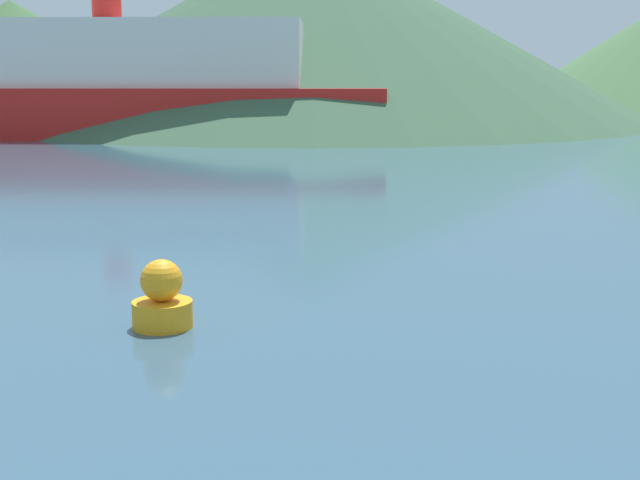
{
  "coord_description": "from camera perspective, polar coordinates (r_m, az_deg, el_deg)",
  "views": [
    {
      "loc": [
        -3.34,
        1.86,
        3.55
      ],
      "look_at": [
        -0.69,
        14.0,
        1.2
      ],
      "focal_mm": 50.0,
      "sensor_mm": 36.0,
      "label": 1
    }
  ],
  "objects": [
    {
      "name": "hill_central",
      "position": [
        77.61,
        -19.05,
        10.93
      ],
      "size": [
        32.59,
        32.59,
        9.22
      ],
      "color": "#3D6038",
      "rests_on": "ground_plane"
    },
    {
      "name": "hill_east",
      "position": [
        66.34,
        -0.63,
        13.43
      ],
      "size": [
        48.77,
        48.77,
        13.38
      ],
      "color": "#38563D",
      "rests_on": "ground_plane"
    },
    {
      "name": "buoy_marker",
      "position": [
        12.73,
        -10.08,
        -3.78
      ],
      "size": [
        0.85,
        0.85,
        0.98
      ],
      "color": "orange",
      "rests_on": "ground_plane"
    },
    {
      "name": "ferry_distant",
      "position": [
        50.73,
        -13.29,
        9.55
      ],
      "size": [
        30.62,
        13.17,
        7.9
      ],
      "rotation": [
        0.0,
        0.0,
        -0.24
      ],
      "color": "red",
      "rests_on": "ground_plane"
    }
  ]
}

